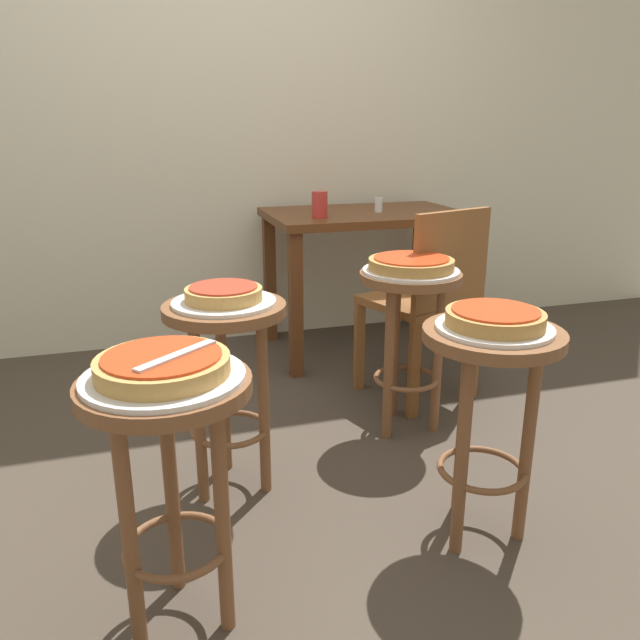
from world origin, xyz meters
The scene contains 19 objects.
ground_plane centered at (0.00, 0.00, 0.00)m, with size 6.00×6.00×0.00m, color #42382D.
back_wall centered at (0.00, 1.65, 1.50)m, with size 6.00×0.10×3.00m, color beige.
stool_foreground centered at (-0.41, -0.50, 0.48)m, with size 0.39×0.39×0.64m.
serving_plate_foreground centered at (-0.41, -0.50, 0.65)m, with size 0.36×0.36×0.01m, color silver.
pizza_foreground centered at (-0.41, -0.50, 0.68)m, with size 0.29×0.29×0.05m.
stool_middle centered at (0.47, -0.41, 0.48)m, with size 0.39×0.39×0.64m.
serving_plate_middle centered at (0.47, -0.41, 0.65)m, with size 0.32×0.32×0.01m, color silver.
pizza_middle centered at (0.47, -0.41, 0.68)m, with size 0.27×0.27×0.05m.
stool_leftside centered at (-0.19, 0.06, 0.48)m, with size 0.39×0.39×0.64m.
serving_plate_leftside centered at (-0.19, 0.06, 0.65)m, with size 0.32×0.32×0.01m, color silver.
pizza_leftside centered at (-0.19, 0.06, 0.68)m, with size 0.24×0.24×0.05m.
stool_rear centered at (0.55, 0.28, 0.48)m, with size 0.39×0.39×0.64m.
serving_plate_rear centered at (0.55, 0.28, 0.65)m, with size 0.36×0.36×0.01m, color silver.
pizza_rear centered at (0.55, 0.28, 0.68)m, with size 0.32×0.32×0.05m.
dining_table centered at (0.72, 1.21, 0.62)m, with size 1.00×0.66×0.75m.
cup_near_edge centered at (0.43, 1.07, 0.81)m, with size 0.08×0.08×0.13m, color red.
condiment_shaker centered at (0.77, 1.17, 0.78)m, with size 0.04×0.04×0.07m, color white.
wooden_chair centered at (0.75, 0.52, 0.47)m, with size 0.50×0.50×0.85m.
pizza_server_knife centered at (-0.38, -0.52, 0.70)m, with size 0.22×0.02×0.01m, color silver.
Camera 1 is at (-0.45, -1.80, 1.18)m, focal length 34.85 mm.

